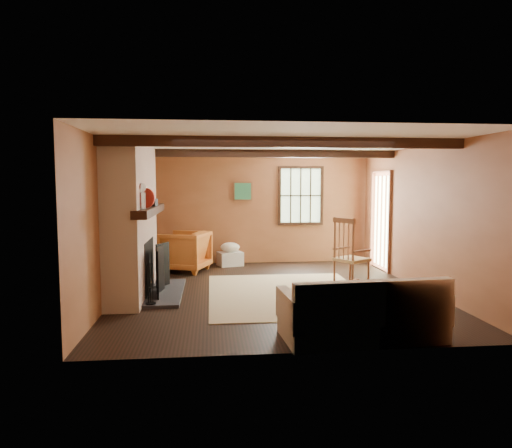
{
  "coord_description": "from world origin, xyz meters",
  "views": [
    {
      "loc": [
        -1.02,
        -7.34,
        1.78
      ],
      "look_at": [
        -0.24,
        0.4,
        1.08
      ],
      "focal_mm": 32.0,
      "sensor_mm": 36.0,
      "label": 1
    }
  ],
  "objects": [
    {
      "name": "firewood_pile",
      "position": [
        -2.07,
        2.43,
        0.11
      ],
      "size": [
        0.6,
        0.11,
        0.22
      ],
      "color": "brown",
      "rests_on": "ground"
    },
    {
      "name": "room_envelope",
      "position": [
        0.22,
        0.26,
        1.63
      ],
      "size": [
        5.02,
        5.52,
        2.44
      ],
      "color": "#9A5836",
      "rests_on": "ground"
    },
    {
      "name": "rug",
      "position": [
        0.2,
        -0.2,
        0.0
      ],
      "size": [
        2.5,
        3.0,
        0.01
      ],
      "primitive_type": "cube",
      "color": "tan",
      "rests_on": "ground"
    },
    {
      "name": "fireplace",
      "position": [
        -2.23,
        -0.0,
        1.1
      ],
      "size": [
        1.02,
        2.3,
        2.4
      ],
      "color": "brown",
      "rests_on": "ground"
    },
    {
      "name": "armchair",
      "position": [
        -1.55,
        1.88,
        0.41
      ],
      "size": [
        1.15,
        1.13,
        0.82
      ],
      "primitive_type": "imported",
      "rotation": [
        0.0,
        0.0,
        -1.93
      ],
      "color": "#BF6026",
      "rests_on": "ground"
    },
    {
      "name": "laundry_basket",
      "position": [
        -0.6,
        2.41,
        0.15
      ],
      "size": [
        0.59,
        0.51,
        0.3
      ],
      "primitive_type": "cube",
      "rotation": [
        0.0,
        0.0,
        0.3
      ],
      "color": "silver",
      "rests_on": "ground"
    },
    {
      "name": "rocking_chair",
      "position": [
        1.38,
        0.25,
        0.51
      ],
      "size": [
        0.98,
        0.84,
        1.21
      ],
      "rotation": [
        0.0,
        0.0,
        2.12
      ],
      "color": "tan",
      "rests_on": "ground"
    },
    {
      "name": "basket_pillow",
      "position": [
        -0.6,
        2.41,
        0.4
      ],
      "size": [
        0.5,
        0.44,
        0.21
      ],
      "primitive_type": "ellipsoid",
      "rotation": [
        0.0,
        0.0,
        0.32
      ],
      "color": "white",
      "rests_on": "laundry_basket"
    },
    {
      "name": "ground",
      "position": [
        0.0,
        0.0,
        0.0
      ],
      "size": [
        5.5,
        5.5,
        0.0
      ],
      "primitive_type": "plane",
      "color": "black",
      "rests_on": "ground"
    },
    {
      "name": "sofa",
      "position": [
        0.71,
        -2.4,
        0.26
      ],
      "size": [
        1.89,
        0.95,
        0.74
      ],
      "rotation": [
        0.0,
        0.0,
        0.08
      ],
      "color": "white",
      "rests_on": "ground"
    }
  ]
}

